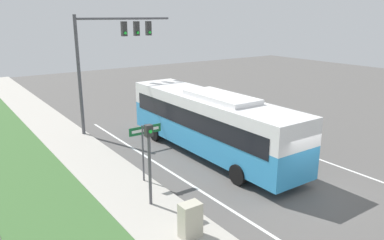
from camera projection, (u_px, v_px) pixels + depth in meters
The scene contains 9 objects.
ground_plane at pixel (307, 192), 15.82m from camera, with size 80.00×80.00×0.00m, color #565451.
sidewalk at pixel (185, 240), 12.39m from camera, with size 2.80×80.00×0.12m.
lane_divider_near at pixel (244, 218), 13.84m from camera, with size 0.14×30.00×0.01m.
lane_divider_far at pixel (356, 173), 17.81m from camera, with size 0.14×30.00×0.01m.
bus at pixel (210, 120), 19.63m from camera, with size 2.75×11.88×3.44m.
signal_gantry at pixel (110, 47), 23.01m from camera, with size 6.36×0.41×7.27m.
pedestrian_signal at pixel (149, 153), 14.05m from camera, with size 0.28×0.34×3.34m.
street_sign at pixel (144, 142), 16.25m from camera, with size 1.53×0.08×2.68m.
utility_cabinet at pixel (190, 220), 12.32m from camera, with size 0.71×0.49×1.21m.
Camera 1 is at (-12.23, -9.02, 7.24)m, focal length 35.00 mm.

